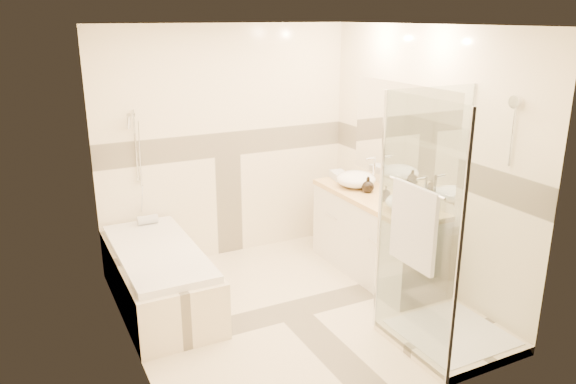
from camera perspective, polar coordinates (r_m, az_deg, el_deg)
name	(u,v)px	position (r m, az deg, el deg)	size (l,w,h in m)	color
room	(296,177)	(4.78, 0.80, 1.54)	(2.82, 3.02, 2.52)	#F6E6C3
bathtub	(159,274)	(5.33, -12.98, -8.13)	(0.75, 1.70, 0.56)	#FBEBC9
vanity	(375,235)	(5.82, 8.85, -4.36)	(0.58, 1.62, 0.85)	white
shower_enclosure	(438,285)	(4.72, 14.98, -9.13)	(0.96, 0.93, 2.04)	#FBEBC9
vessel_sink_near	(356,179)	(5.92, 6.92, 1.31)	(0.41, 0.41, 0.17)	white
vessel_sink_far	(405,202)	(5.29, 11.83, -1.04)	(0.37, 0.37, 0.15)	white
faucet_near	(373,168)	(6.01, 8.66, 2.42)	(0.13, 0.03, 0.30)	silver
faucet_far	(424,189)	(5.39, 13.69, 0.31)	(0.12, 0.03, 0.30)	silver
amenity_bottle_a	(386,194)	(5.51, 9.90, -0.15)	(0.07, 0.07, 0.15)	black
amenity_bottle_b	(368,185)	(5.75, 8.12, 0.75)	(0.13, 0.13, 0.16)	black
folded_towels	(339,175)	(6.20, 5.20, 1.70)	(0.15, 0.25, 0.08)	silver
rolled_towel	(147,220)	(5.83, -14.08, -2.76)	(0.09, 0.09, 0.20)	silver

